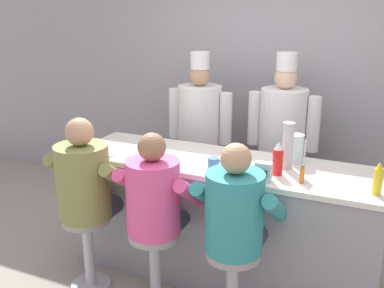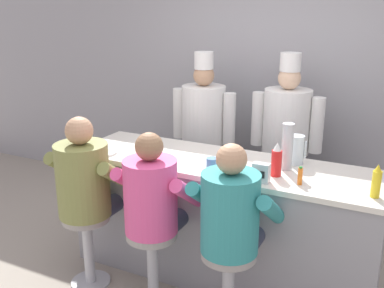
{
  "view_description": "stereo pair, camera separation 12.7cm",
  "coord_description": "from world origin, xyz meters",
  "px_view_note": "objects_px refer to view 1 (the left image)",
  "views": [
    {
      "loc": [
        1.15,
        -2.77,
        2.19
      ],
      "look_at": [
        -0.25,
        0.33,
        1.12
      ],
      "focal_mm": 42.0,
      "sensor_mm": 36.0,
      "label": 1
    },
    {
      "loc": [
        1.27,
        -2.72,
        2.19
      ],
      "look_at": [
        -0.25,
        0.33,
        1.12
      ],
      "focal_mm": 42.0,
      "sensor_mm": 36.0,
      "label": 2
    }
  ],
  "objects_px": {
    "diner_seated_olive": "(87,186)",
    "mustard_bottle_yellow": "(378,179)",
    "cereal_bowl": "(229,160)",
    "diner_seated_teal": "(236,218)",
    "hot_sauce_bottle_orange": "(302,175)",
    "coffee_mug_blue": "(213,164)",
    "breakfast_plate": "(102,153)",
    "ketchup_bottle_red": "(278,159)",
    "cup_stack_steel": "(288,145)",
    "diner_seated_pink": "(156,203)",
    "water_pitcher_clear": "(296,148)",
    "cook_in_whites_near": "(200,130)",
    "cook_in_whites_far": "(282,136)",
    "coffee_mug_white": "(154,155)",
    "napkin_dispenser_chrome": "(263,172)"
  },
  "relations": [
    {
      "from": "diner_seated_olive",
      "to": "mustard_bottle_yellow",
      "type": "bearing_deg",
      "value": 10.91
    },
    {
      "from": "cereal_bowl",
      "to": "diner_seated_teal",
      "type": "bearing_deg",
      "value": -65.29
    },
    {
      "from": "diner_seated_olive",
      "to": "cereal_bowl",
      "type": "bearing_deg",
      "value": 30.28
    },
    {
      "from": "hot_sauce_bottle_orange",
      "to": "coffee_mug_blue",
      "type": "height_order",
      "value": "hot_sauce_bottle_orange"
    },
    {
      "from": "breakfast_plate",
      "to": "ketchup_bottle_red",
      "type": "bearing_deg",
      "value": 6.04
    },
    {
      "from": "diner_seated_teal",
      "to": "ketchup_bottle_red",
      "type": "bearing_deg",
      "value": 72.74
    },
    {
      "from": "coffee_mug_blue",
      "to": "diner_seated_teal",
      "type": "distance_m",
      "value": 0.53
    },
    {
      "from": "breakfast_plate",
      "to": "cup_stack_steel",
      "type": "bearing_deg",
      "value": 12.26
    },
    {
      "from": "diner_seated_olive",
      "to": "diner_seated_pink",
      "type": "relative_size",
      "value": 1.03
    },
    {
      "from": "breakfast_plate",
      "to": "water_pitcher_clear",
      "type": "bearing_deg",
      "value": 17.58
    },
    {
      "from": "ketchup_bottle_red",
      "to": "diner_seated_pink",
      "type": "bearing_deg",
      "value": -147.62
    },
    {
      "from": "ketchup_bottle_red",
      "to": "cup_stack_steel",
      "type": "distance_m",
      "value": 0.18
    },
    {
      "from": "mustard_bottle_yellow",
      "to": "cook_in_whites_near",
      "type": "relative_size",
      "value": 0.13
    },
    {
      "from": "water_pitcher_clear",
      "to": "cereal_bowl",
      "type": "relative_size",
      "value": 1.46
    },
    {
      "from": "coffee_mug_blue",
      "to": "diner_seated_pink",
      "type": "bearing_deg",
      "value": -128.53
    },
    {
      "from": "coffee_mug_blue",
      "to": "cook_in_whites_far",
      "type": "distance_m",
      "value": 1.23
    },
    {
      "from": "coffee_mug_blue",
      "to": "cup_stack_steel",
      "type": "distance_m",
      "value": 0.57
    },
    {
      "from": "breakfast_plate",
      "to": "cook_in_whites_far",
      "type": "bearing_deg",
      "value": 46.23
    },
    {
      "from": "cereal_bowl",
      "to": "cook_in_whites_far",
      "type": "relative_size",
      "value": 0.09
    },
    {
      "from": "breakfast_plate",
      "to": "cup_stack_steel",
      "type": "distance_m",
      "value": 1.5
    },
    {
      "from": "water_pitcher_clear",
      "to": "hot_sauce_bottle_orange",
      "type": "bearing_deg",
      "value": -72.33
    },
    {
      "from": "cook_in_whites_near",
      "to": "coffee_mug_blue",
      "type": "bearing_deg",
      "value": -61.94
    },
    {
      "from": "mustard_bottle_yellow",
      "to": "breakfast_plate",
      "type": "bearing_deg",
      "value": -178.13
    },
    {
      "from": "diner_seated_teal",
      "to": "cook_in_whites_near",
      "type": "relative_size",
      "value": 0.78
    },
    {
      "from": "diner_seated_teal",
      "to": "hot_sauce_bottle_orange",
      "type": "bearing_deg",
      "value": 48.45
    },
    {
      "from": "cook_in_whites_near",
      "to": "cereal_bowl",
      "type": "bearing_deg",
      "value": -55.19
    },
    {
      "from": "water_pitcher_clear",
      "to": "coffee_mug_blue",
      "type": "height_order",
      "value": "water_pitcher_clear"
    },
    {
      "from": "coffee_mug_white",
      "to": "cook_in_whites_far",
      "type": "distance_m",
      "value": 1.41
    },
    {
      "from": "diner_seated_teal",
      "to": "cook_in_whites_near",
      "type": "height_order",
      "value": "cook_in_whites_near"
    },
    {
      "from": "cereal_bowl",
      "to": "diner_seated_olive",
      "type": "height_order",
      "value": "diner_seated_olive"
    },
    {
      "from": "mustard_bottle_yellow",
      "to": "water_pitcher_clear",
      "type": "height_order",
      "value": "water_pitcher_clear"
    },
    {
      "from": "cereal_bowl",
      "to": "cook_in_whites_near",
      "type": "height_order",
      "value": "cook_in_whites_near"
    },
    {
      "from": "cereal_bowl",
      "to": "diner_seated_olive",
      "type": "bearing_deg",
      "value": -149.72
    },
    {
      "from": "cereal_bowl",
      "to": "coffee_mug_white",
      "type": "bearing_deg",
      "value": -162.88
    },
    {
      "from": "hot_sauce_bottle_orange",
      "to": "water_pitcher_clear",
      "type": "distance_m",
      "value": 0.43
    },
    {
      "from": "coffee_mug_white",
      "to": "cook_in_whites_near",
      "type": "bearing_deg",
      "value": 94.41
    },
    {
      "from": "water_pitcher_clear",
      "to": "cereal_bowl",
      "type": "distance_m",
      "value": 0.53
    },
    {
      "from": "coffee_mug_blue",
      "to": "diner_seated_olive",
      "type": "distance_m",
      "value": 0.99
    },
    {
      "from": "coffee_mug_blue",
      "to": "diner_seated_pink",
      "type": "relative_size",
      "value": 0.1
    },
    {
      "from": "breakfast_plate",
      "to": "cook_in_whites_far",
      "type": "xyz_separation_m",
      "value": [
        1.2,
        1.25,
        -0.04
      ]
    },
    {
      "from": "coffee_mug_blue",
      "to": "cup_stack_steel",
      "type": "bearing_deg",
      "value": 29.21
    },
    {
      "from": "water_pitcher_clear",
      "to": "coffee_mug_white",
      "type": "relative_size",
      "value": 1.59
    },
    {
      "from": "coffee_mug_blue",
      "to": "cook_in_whites_far",
      "type": "height_order",
      "value": "cook_in_whites_far"
    },
    {
      "from": "hot_sauce_bottle_orange",
      "to": "coffee_mug_white",
      "type": "relative_size",
      "value": 0.92
    },
    {
      "from": "diner_seated_olive",
      "to": "cook_in_whites_near",
      "type": "height_order",
      "value": "cook_in_whites_near"
    },
    {
      "from": "mustard_bottle_yellow",
      "to": "diner_seated_teal",
      "type": "distance_m",
      "value": 0.95
    },
    {
      "from": "napkin_dispenser_chrome",
      "to": "hot_sauce_bottle_orange",
      "type": "bearing_deg",
      "value": 16.88
    },
    {
      "from": "ketchup_bottle_red",
      "to": "diner_seated_teal",
      "type": "relative_size",
      "value": 0.18
    },
    {
      "from": "mustard_bottle_yellow",
      "to": "water_pitcher_clear",
      "type": "xyz_separation_m",
      "value": [
        -0.61,
        0.4,
        0.01
      ]
    },
    {
      "from": "napkin_dispenser_chrome",
      "to": "diner_seated_pink",
      "type": "bearing_deg",
      "value": -155.87
    }
  ]
}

